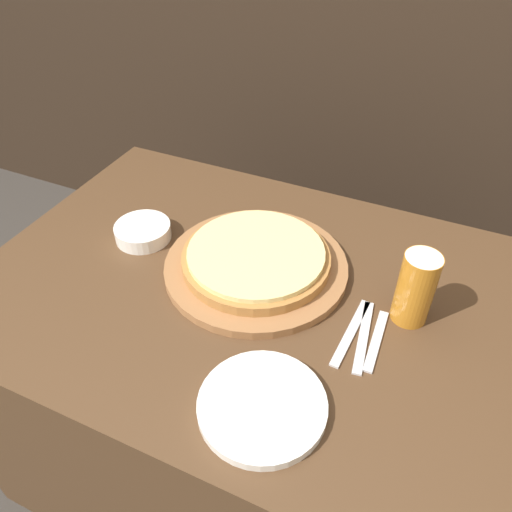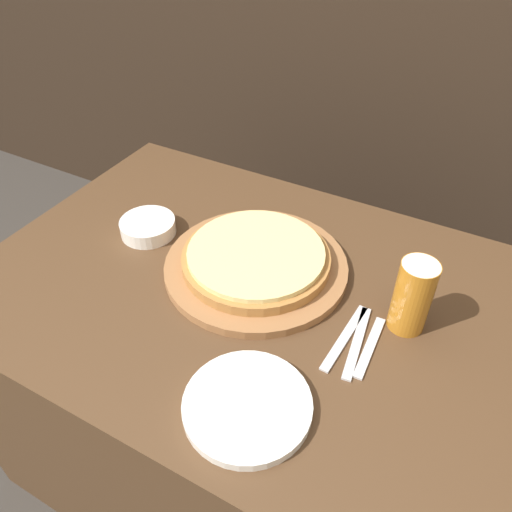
{
  "view_description": "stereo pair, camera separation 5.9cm",
  "coord_description": "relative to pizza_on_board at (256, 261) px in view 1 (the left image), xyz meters",
  "views": [
    {
      "loc": [
        0.32,
        -0.7,
        1.47
      ],
      "look_at": [
        -0.02,
        0.05,
        0.76
      ],
      "focal_mm": 35.0,
      "sensor_mm": 36.0,
      "label": 1
    },
    {
      "loc": [
        0.37,
        -0.67,
        1.47
      ],
      "look_at": [
        -0.02,
        0.05,
        0.76
      ],
      "focal_mm": 35.0,
      "sensor_mm": 36.0,
      "label": 2
    }
  ],
  "objects": [
    {
      "name": "beer_glass",
      "position": [
        0.34,
        -0.0,
        0.06
      ],
      "size": [
        0.07,
        0.07,
        0.16
      ],
      "color": "#B7701E",
      "rests_on": "dining_table"
    },
    {
      "name": "fork",
      "position": [
        0.24,
        -0.09,
        -0.02
      ],
      "size": [
        0.03,
        0.19,
        0.0
      ],
      "color": "silver",
      "rests_on": "dining_table"
    },
    {
      "name": "spoon",
      "position": [
        0.29,
        -0.09,
        -0.02
      ],
      "size": [
        0.02,
        0.16,
        0.0
      ],
      "color": "silver",
      "rests_on": "dining_table"
    },
    {
      "name": "side_bowl",
      "position": [
        -0.29,
        -0.01,
        -0.01
      ],
      "size": [
        0.13,
        0.13,
        0.04
      ],
      "color": "white",
      "rests_on": "dining_table"
    },
    {
      "name": "dinner_knife",
      "position": [
        0.27,
        -0.09,
        -0.02
      ],
      "size": [
        0.04,
        0.19,
        0.0
      ],
      "color": "silver",
      "rests_on": "dining_table"
    },
    {
      "name": "pizza_on_board",
      "position": [
        0.0,
        0.0,
        0.0
      ],
      "size": [
        0.4,
        0.4,
        0.06
      ],
      "color": "#99663D",
      "rests_on": "dining_table"
    },
    {
      "name": "dinner_plate",
      "position": [
        0.15,
        -0.32,
        -0.02
      ],
      "size": [
        0.22,
        0.22,
        0.02
      ],
      "color": "white",
      "rests_on": "dining_table"
    },
    {
      "name": "dining_table",
      "position": [
        0.02,
        -0.05,
        -0.39
      ],
      "size": [
        1.2,
        0.83,
        0.72
      ],
      "color": "#4C331E",
      "rests_on": "ground_plane"
    },
    {
      "name": "ground_plane",
      "position": [
        0.02,
        -0.05,
        -0.75
      ],
      "size": [
        12.0,
        12.0,
        0.0
      ],
      "primitive_type": "plane",
      "color": "#38332D"
    }
  ]
}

